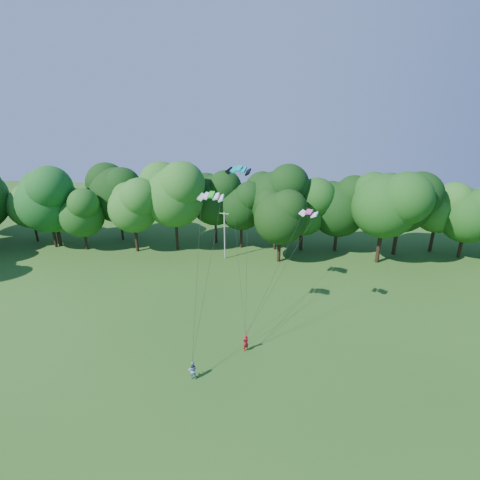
{
  "coord_description": "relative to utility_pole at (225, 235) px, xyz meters",
  "views": [
    {
      "loc": [
        3.12,
        -17.32,
        22.4
      ],
      "look_at": [
        0.12,
        13.0,
        10.61
      ],
      "focal_mm": 28.0,
      "sensor_mm": 36.0,
      "label": 1
    }
  ],
  "objects": [
    {
      "name": "ground",
      "position": [
        4.07,
        -32.66,
        -3.66
      ],
      "size": [
        160.0,
        160.0,
        0.0
      ],
      "primitive_type": "plane",
      "color": "#254F15",
      "rests_on": "ground"
    },
    {
      "name": "kite_green",
      "position": [
        1.42,
        -17.89,
        10.5
      ],
      "size": [
        2.4,
        1.3,
        0.42
      ],
      "rotation": [
        0.0,
        0.0,
        -0.12
      ],
      "color": "#23CD1E",
      "rests_on": "ground"
    },
    {
      "name": "tree_back_west",
      "position": [
        -27.26,
        1.81,
        5.36
      ],
      "size": [
        9.94,
        9.94,
        14.45
      ],
      "color": "#392416",
      "rests_on": "ground"
    },
    {
      "name": "kite_pink",
      "position": [
        10.31,
        -15.86,
        8.56
      ],
      "size": [
        1.9,
        1.46,
        0.3
      ],
      "rotation": [
        0.0,
        0.0,
        -0.42
      ],
      "color": "#E53F9A",
      "rests_on": "ground"
    },
    {
      "name": "kite_teal",
      "position": [
        3.35,
        -12.42,
        11.88
      ],
      "size": [
        2.69,
        1.77,
        0.5
      ],
      "rotation": [
        0.0,
        0.0,
        -0.29
      ],
      "color": "#059D99",
      "rests_on": "ground"
    },
    {
      "name": "tree_back_center",
      "position": [
        7.86,
        -0.26,
        3.67
      ],
      "size": [
        8.08,
        8.08,
        11.75
      ],
      "color": "#331F13",
      "rests_on": "ground"
    },
    {
      "name": "kite_flyer_left",
      "position": [
        4.83,
        -20.98,
        -2.79
      ],
      "size": [
        0.75,
        0.74,
        1.75
      ],
      "primitive_type": "imported",
      "rotation": [
        0.0,
        0.0,
        3.9
      ],
      "color": "#B31720",
      "rests_on": "ground"
    },
    {
      "name": "utility_pole",
      "position": [
        0.0,
        0.0,
        0.0
      ],
      "size": [
        1.39,
        0.41,
        7.06
      ],
      "rotation": [
        0.0,
        0.0,
        -0.24
      ],
      "color": "#ABAAA2",
      "rests_on": "ground"
    },
    {
      "name": "kite_flyer_right",
      "position": [
        0.69,
        -25.07,
        -2.85
      ],
      "size": [
        0.83,
        0.66,
        1.63
      ],
      "primitive_type": "imported",
      "rotation": [
        0.0,
        0.0,
        3.2
      ],
      "color": "#869DBA",
      "rests_on": "ground"
    }
  ]
}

